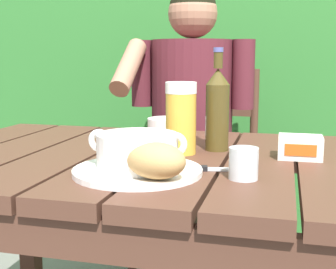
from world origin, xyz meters
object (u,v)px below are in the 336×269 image
at_px(chair_near_diner, 198,174).
at_px(soup_bowl, 137,150).
at_px(bread_roll, 156,161).
at_px(beer_bottle, 217,108).
at_px(butter_tub, 300,147).
at_px(diner_bowl, 169,126).
at_px(table_knife, 206,169).
at_px(person_eating, 189,119).
at_px(water_glass_small, 243,163).
at_px(serving_plate, 138,171).
at_px(beer_glass, 181,118).

relative_size(chair_near_diner, soup_bowl, 4.13).
height_order(bread_roll, beer_bottle, beer_bottle).
xyz_separation_m(chair_near_diner, butter_tub, (0.40, -0.79, 0.29)).
relative_size(beer_bottle, diner_bowl, 2.01).
xyz_separation_m(beer_bottle, table_knife, (0.01, -0.23, -0.11)).
distance_m(person_eating, beer_bottle, 0.59).
height_order(person_eating, water_glass_small, person_eating).
height_order(soup_bowl, butter_tub, soup_bowl).
bearing_deg(beer_bottle, butter_tub, -13.28).
height_order(beer_bottle, butter_tub, beer_bottle).
xyz_separation_m(serving_plate, beer_bottle, (0.13, 0.29, 0.11)).
bearing_deg(table_knife, bread_roll, -119.61).
relative_size(chair_near_diner, person_eating, 0.74).
xyz_separation_m(person_eating, water_glass_small, (0.28, -0.83, 0.03)).
height_order(beer_bottle, diner_bowl, beer_bottle).
bearing_deg(chair_near_diner, table_knife, -78.58).
bearing_deg(diner_bowl, serving_plate, -83.29).
bearing_deg(serving_plate, chair_near_diner, 93.26).
bearing_deg(butter_tub, person_eating, 123.90).
xyz_separation_m(beer_glass, beer_bottle, (0.08, 0.06, 0.02)).
relative_size(beer_glass, water_glass_small, 2.81).
xyz_separation_m(serving_plate, beer_glass, (0.04, 0.23, 0.09)).
distance_m(chair_near_diner, bread_roll, 1.15).
height_order(bread_roll, butter_tub, bread_roll).
relative_size(chair_near_diner, butter_tub, 8.81).
bearing_deg(chair_near_diner, water_glass_small, -74.61).
xyz_separation_m(chair_near_diner, soup_bowl, (0.06, -1.03, 0.31)).
bearing_deg(bread_roll, beer_glass, 93.42).
distance_m(chair_near_diner, soup_bowl, 1.08).
xyz_separation_m(butter_tub, diner_bowl, (-0.40, 0.26, -0.00)).
bearing_deg(water_glass_small, soup_bowl, -176.98).
bearing_deg(butter_tub, serving_plate, -144.63).
bearing_deg(butter_tub, beer_glass, -177.17).
relative_size(beer_bottle, water_glass_small, 4.13).
height_order(water_glass_small, diner_bowl, water_glass_small).
height_order(serving_plate, soup_bowl, soup_bowl).
bearing_deg(chair_near_diner, butter_tub, -63.31).
bearing_deg(beer_bottle, diner_bowl, 131.57).
distance_m(person_eating, water_glass_small, 0.87).
relative_size(soup_bowl, water_glass_small, 3.40).
xyz_separation_m(serving_plate, bread_roll, (0.06, -0.07, 0.04)).
distance_m(water_glass_small, diner_bowl, 0.56).
relative_size(butter_tub, table_knife, 0.63).
height_order(beer_glass, beer_bottle, beer_bottle).
bearing_deg(table_knife, diner_bowl, 114.13).
distance_m(chair_near_diner, water_glass_small, 1.10).
bearing_deg(person_eating, chair_near_diner, 89.18).
xyz_separation_m(beer_bottle, diner_bowl, (-0.19, 0.21, -0.09)).
xyz_separation_m(chair_near_diner, beer_bottle, (0.19, -0.74, 0.38)).
bearing_deg(bread_roll, beer_bottle, 79.71).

